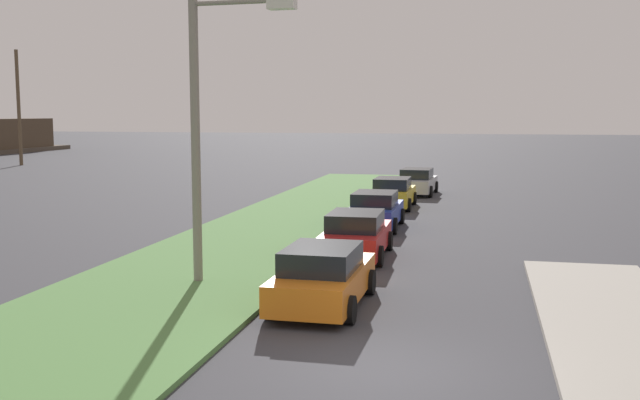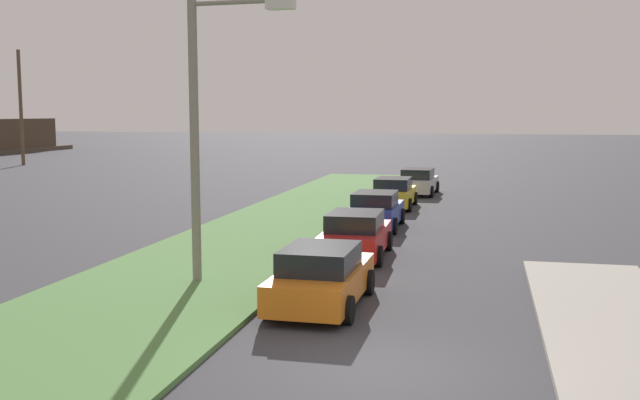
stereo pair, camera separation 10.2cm
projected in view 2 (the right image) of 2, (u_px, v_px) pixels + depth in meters
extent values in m
plane|color=#38383D|center=(383.00, 372.00, 12.98)|extent=(300.00, 300.00, 0.00)
cube|color=#517F42|center=(233.00, 251.00, 24.04)|extent=(60.00, 6.00, 0.12)
cube|color=orange|center=(322.00, 283.00, 17.34)|extent=(4.32, 1.86, 0.70)
cube|color=black|center=(320.00, 258.00, 17.08)|extent=(2.22, 1.63, 0.55)
cylinder|color=black|center=(300.00, 278.00, 18.89)|extent=(0.64, 0.23, 0.64)
cylinder|color=black|center=(369.00, 282.00, 18.47)|extent=(0.64, 0.23, 0.64)
cylinder|color=black|center=(269.00, 305.00, 16.28)|extent=(0.64, 0.23, 0.64)
cylinder|color=black|center=(348.00, 310.00, 15.86)|extent=(0.64, 0.23, 0.64)
cube|color=red|center=(356.00, 239.00, 23.27)|extent=(4.33, 1.88, 0.70)
cube|color=black|center=(355.00, 221.00, 23.01)|extent=(2.23, 1.64, 0.55)
cylinder|color=black|center=(336.00, 239.00, 24.80)|extent=(0.64, 0.23, 0.64)
cylinder|color=black|center=(389.00, 241.00, 24.44)|extent=(0.64, 0.23, 0.64)
cylinder|color=black|center=(320.00, 254.00, 22.17)|extent=(0.64, 0.23, 0.64)
cylinder|color=black|center=(379.00, 256.00, 21.81)|extent=(0.64, 0.23, 0.64)
cube|color=#23389E|center=(376.00, 214.00, 29.11)|extent=(4.31, 1.82, 0.70)
cube|color=black|center=(375.00, 199.00, 28.84)|extent=(2.21, 1.61, 0.55)
cylinder|color=black|center=(359.00, 215.00, 30.64)|extent=(0.64, 0.22, 0.64)
cylinder|color=black|center=(402.00, 216.00, 30.25)|extent=(0.64, 0.22, 0.64)
cylinder|color=black|center=(347.00, 224.00, 28.02)|extent=(0.64, 0.22, 0.64)
cylinder|color=black|center=(394.00, 226.00, 27.63)|extent=(0.64, 0.22, 0.64)
cube|color=gold|center=(394.00, 196.00, 35.38)|extent=(4.31, 1.82, 0.70)
cube|color=black|center=(393.00, 184.00, 35.11)|extent=(2.21, 1.61, 0.55)
cylinder|color=black|center=(379.00, 198.00, 36.92)|extent=(0.64, 0.22, 0.64)
cylinder|color=black|center=(415.00, 198.00, 36.52)|extent=(0.64, 0.22, 0.64)
cylinder|color=black|center=(371.00, 204.00, 34.31)|extent=(0.64, 0.22, 0.64)
cylinder|color=black|center=(409.00, 205.00, 33.90)|extent=(0.64, 0.22, 0.64)
cube|color=#B2B5BA|center=(418.00, 184.00, 41.15)|extent=(4.38, 2.01, 0.70)
cube|color=black|center=(418.00, 174.00, 40.88)|extent=(2.28, 1.71, 0.55)
cylinder|color=black|center=(406.00, 186.00, 42.71)|extent=(0.65, 0.25, 0.64)
cylinder|color=black|center=(437.00, 187.00, 42.23)|extent=(0.65, 0.25, 0.64)
cylinder|color=black|center=(398.00, 191.00, 40.13)|extent=(0.65, 0.25, 0.64)
cylinder|color=black|center=(431.00, 192.00, 39.65)|extent=(0.65, 0.25, 0.64)
cube|color=#473828|center=(9.00, 134.00, 83.56)|extent=(14.00, 3.00, 3.40)
cylinder|color=gray|center=(195.00, 144.00, 19.16)|extent=(0.24, 0.24, 7.50)
cylinder|color=gray|center=(235.00, 2.00, 18.42)|extent=(0.23, 2.40, 0.12)
cube|color=silver|center=(281.00, 4.00, 18.11)|extent=(0.39, 0.72, 0.24)
cylinder|color=brown|center=(21.00, 108.00, 63.67)|extent=(0.30, 0.30, 10.00)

